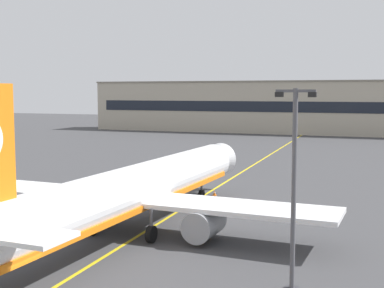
{
  "coord_description": "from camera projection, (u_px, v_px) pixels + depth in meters",
  "views": [
    {
      "loc": [
        18.34,
        -21.63,
        11.23
      ],
      "look_at": [
        3.31,
        18.31,
        6.91
      ],
      "focal_mm": 48.76,
      "sensor_mm": 36.0,
      "label": 1
    }
  ],
  "objects": [
    {
      "name": "safety_cone_by_nose_gear",
      "position": [
        214.0,
        193.0,
        56.41
      ],
      "size": [
        0.44,
        0.44,
        0.55
      ],
      "color": "orange",
      "rests_on": "ground"
    },
    {
      "name": "airliner_foreground",
      "position": [
        133.0,
        191.0,
        41.16
      ],
      "size": [
        32.17,
        41.5,
        11.65
      ],
      "color": "white",
      "rests_on": "ground"
    },
    {
      "name": "terminal_building",
      "position": [
        359.0,
        108.0,
        133.93
      ],
      "size": [
        147.27,
        12.4,
        14.07
      ],
      "color": "#B2A893",
      "rests_on": "ground"
    },
    {
      "name": "taxiway_centreline",
      "position": [
        202.0,
        197.0,
        55.63
      ],
      "size": [
        5.09,
        179.94,
        0.01
      ],
      "primitive_type": "cube",
      "rotation": [
        0.0,
        0.0,
        0.03
      ],
      "color": "yellow",
      "rests_on": "ground"
    },
    {
      "name": "apron_lamp_post",
      "position": [
        294.0,
        186.0,
        29.05
      ],
      "size": [
        2.24,
        0.9,
        11.4
      ],
      "color": "#515156",
      "rests_on": "ground"
    }
  ]
}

